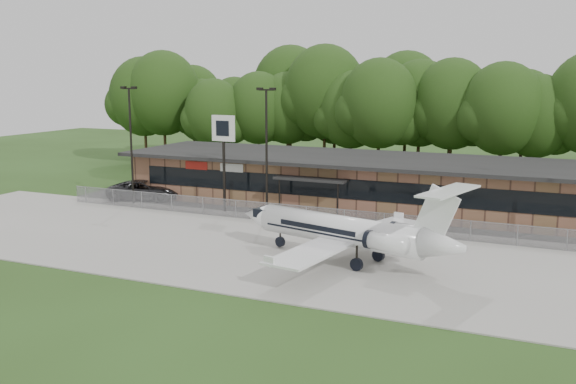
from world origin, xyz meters
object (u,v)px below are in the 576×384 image
at_px(terminal, 356,181).
at_px(business_jet, 348,232).
at_px(pole_sign, 223,139).
at_px(suv, 144,190).

distance_m(terminal, business_jet, 17.64).
distance_m(terminal, pole_sign, 12.15).
bearing_deg(pole_sign, suv, 174.50).
height_order(terminal, pole_sign, pole_sign).
height_order(business_jet, suv, business_jet).
distance_m(business_jet, pole_sign, 17.56).
relative_size(business_jet, suv, 2.41).
xyz_separation_m(business_jet, pole_sign, (-13.97, 9.78, 4.20)).
distance_m(terminal, suv, 19.10).
xyz_separation_m(terminal, business_jet, (4.96, -16.93, -0.27)).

